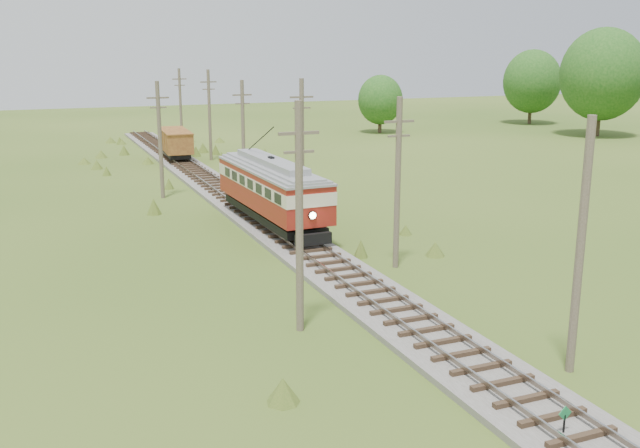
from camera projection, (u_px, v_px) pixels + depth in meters
name	position (u px, v px, depth m)	size (l,w,h in m)	color
railbed_main	(244.00, 206.00, 49.47)	(3.60, 96.00, 0.57)	#605B54
switch_marker	(564.00, 420.00, 20.12)	(0.45, 0.06, 1.08)	black
streetcar	(272.00, 186.00, 43.36)	(3.30, 12.81, 5.82)	black
gondola	(176.00, 142.00, 70.13)	(2.96, 7.81, 2.55)	black
gravel_pile	(246.00, 164.00, 65.18)	(3.43, 3.63, 1.25)	gray
utility_pole_r_1	(580.00, 249.00, 23.58)	(0.30, 0.30, 8.80)	brown
utility_pole_r_2	(398.00, 182.00, 35.32)	(1.60, 0.30, 8.60)	brown
utility_pole_r_3	(302.00, 146.00, 46.90)	(1.60, 0.30, 9.00)	brown
utility_pole_r_4	(243.00, 130.00, 58.57)	(1.60, 0.30, 8.40)	brown
utility_pole_r_5	(210.00, 114.00, 70.33)	(1.60, 0.30, 8.90)	brown
utility_pole_r_6	(181.00, 106.00, 81.95)	(1.60, 0.30, 8.70)	brown
utility_pole_l_a	(299.00, 217.00, 27.11)	(1.60, 0.30, 9.00)	brown
utility_pole_l_b	(160.00, 139.00, 52.18)	(1.60, 0.30, 8.60)	brown
tree_right_4	(603.00, 74.00, 89.21)	(10.50, 10.50, 13.53)	#38281C
tree_right_5	(532.00, 81.00, 104.68)	(8.40, 8.40, 10.82)	#38281C
tree_mid_b	(380.00, 100.00, 93.70)	(5.88, 5.88, 7.57)	#38281C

